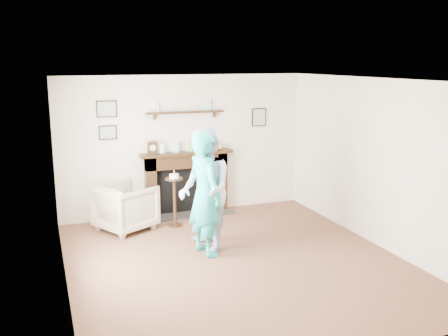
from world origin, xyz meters
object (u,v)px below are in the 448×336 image
Objects in this scene: man at (205,250)px; pedestal_table at (174,192)px; armchair at (127,229)px; woman at (205,253)px.

man is 1.37m from pedestal_table.
woman is at bearing -176.74° from armchair.
man is 0.11m from woman.
man reaches higher than woman.
pedestal_table reaches higher than armchair.
pedestal_table is (0.80, -0.10, 0.59)m from armchair.
man is at bearing -173.75° from armchair.
pedestal_table is at bearing -125.74° from armchair.
woman is at bearing -86.06° from pedestal_table.
man is 1.02× the size of woman.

